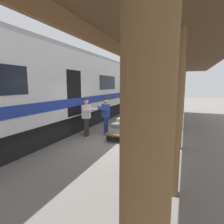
# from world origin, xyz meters

# --- Properties ---
(ground_plane) EXTENTS (60.00, 60.00, 0.00)m
(ground_plane) POSITION_xyz_m (0.00, 0.00, 0.00)
(ground_plane) COLOR slate
(platform_canopy) EXTENTS (3.20, 19.33, 3.56)m
(platform_canopy) POSITION_xyz_m (-2.20, -0.00, 3.26)
(platform_canopy) COLOR brown
(platform_canopy) RESTS_ON ground_plane
(train_car) EXTENTS (3.02, 21.65, 4.00)m
(train_car) POSITION_xyz_m (3.64, 0.00, 2.06)
(train_car) COLOR silver
(train_car) RESTS_ON ground_plane
(luggage_cart) EXTENTS (1.32, 2.06, 0.34)m
(luggage_cart) POSITION_xyz_m (-0.10, -0.67, 0.30)
(luggage_cart) COLOR brown
(luggage_cart) RESTS_ON ground_plane
(suitcase_burgundy_valise) EXTENTS (0.47, 0.55, 0.26)m
(suitcase_burgundy_valise) POSITION_xyz_m (0.20, -1.24, 0.47)
(suitcase_burgundy_valise) COLOR maroon
(suitcase_burgundy_valise) RESTS_ON luggage_cart
(suitcase_teal_softside) EXTENTS (0.55, 0.68, 0.28)m
(suitcase_teal_softside) POSITION_xyz_m (-0.39, -1.24, 0.48)
(suitcase_teal_softside) COLOR #1E666B
(suitcase_teal_softside) RESTS_ON luggage_cart
(suitcase_red_plastic) EXTENTS (0.43, 0.49, 0.28)m
(suitcase_red_plastic) POSITION_xyz_m (-0.39, -0.67, 0.48)
(suitcase_red_plastic) COLOR #AD231E
(suitcase_red_plastic) RESTS_ON luggage_cart
(suitcase_cream_canvas) EXTENTS (0.57, 0.52, 0.23)m
(suitcase_cream_canvas) POSITION_xyz_m (-0.39, -0.10, 0.46)
(suitcase_cream_canvas) COLOR beige
(suitcase_cream_canvas) RESTS_ON luggage_cart
(suitcase_maroon_trunk) EXTENTS (0.51, 0.55, 0.26)m
(suitcase_maroon_trunk) POSITION_xyz_m (0.20, -0.67, 0.47)
(suitcase_maroon_trunk) COLOR maroon
(suitcase_maroon_trunk) RESTS_ON luggage_cart
(suitcase_gray_aluminum) EXTENTS (0.47, 0.47, 0.22)m
(suitcase_gray_aluminum) POSITION_xyz_m (0.20, -0.10, 0.45)
(suitcase_gray_aluminum) COLOR #9EA0A5
(suitcase_gray_aluminum) RESTS_ON luggage_cart
(suitcase_tan_vintage) EXTENTS (0.32, 0.43, 0.24)m
(suitcase_tan_vintage) POSITION_xyz_m (0.18, -0.65, 0.72)
(suitcase_tan_vintage) COLOR tan
(suitcase_tan_vintage) RESTS_ON suitcase_maroon_trunk
(suitcase_black_hardshell) EXTENTS (0.35, 0.37, 0.23)m
(suitcase_black_hardshell) POSITION_xyz_m (0.18, -1.21, 0.72)
(suitcase_black_hardshell) COLOR black
(suitcase_black_hardshell) RESTS_ON suitcase_burgundy_valise
(suitcase_orange_carryall) EXTENTS (0.46, 0.52, 0.15)m
(suitcase_orange_carryall) POSITION_xyz_m (-0.41, -0.70, 0.70)
(suitcase_orange_carryall) COLOR #CC6B23
(suitcase_orange_carryall) RESTS_ON suitcase_red_plastic
(suitcase_slate_roller) EXTENTS (0.34, 0.51, 0.17)m
(suitcase_slate_roller) POSITION_xyz_m (0.18, -0.08, 0.65)
(suitcase_slate_roller) COLOR #4C515B
(suitcase_slate_roller) RESTS_ON suitcase_gray_aluminum
(porter_in_overalls) EXTENTS (0.71, 0.51, 1.70)m
(porter_in_overalls) POSITION_xyz_m (1.02, -0.82, 0.93)
(porter_in_overalls) COLOR navy
(porter_in_overalls) RESTS_ON ground_plane
(porter_by_door) EXTENTS (0.71, 0.50, 1.70)m
(porter_by_door) POSITION_xyz_m (1.68, -0.23, 0.93)
(porter_by_door) COLOR #332D28
(porter_by_door) RESTS_ON ground_plane
(baggage_tug) EXTENTS (1.18, 1.75, 1.30)m
(baggage_tug) POSITION_xyz_m (-0.42, -10.00, 0.63)
(baggage_tug) COLOR orange
(baggage_tug) RESTS_ON ground_plane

